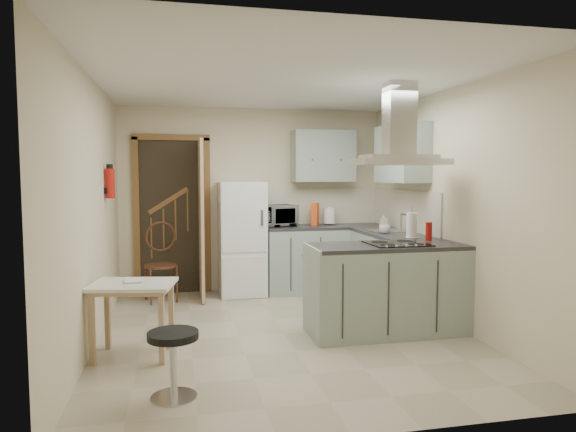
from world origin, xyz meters
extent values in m
plane|color=tan|center=(0.00, 0.00, 0.00)|extent=(4.20, 4.20, 0.00)
plane|color=silver|center=(0.00, 0.00, 2.50)|extent=(4.20, 4.20, 0.00)
plane|color=beige|center=(0.00, 2.10, 1.25)|extent=(3.60, 0.00, 3.60)
plane|color=beige|center=(-1.80, 0.00, 1.25)|extent=(0.00, 4.20, 4.20)
plane|color=beige|center=(1.80, 0.00, 1.25)|extent=(0.00, 4.20, 4.20)
cube|color=brown|center=(-1.10, 2.07, 1.05)|extent=(1.10, 0.12, 2.10)
cube|color=white|center=(-0.20, 1.80, 0.75)|extent=(0.60, 0.60, 1.50)
cube|color=#9EB2A0|center=(0.66, 1.80, 0.45)|extent=(1.08, 0.60, 0.90)
cube|color=#9EB2A0|center=(1.50, 1.12, 0.45)|extent=(0.60, 1.95, 0.90)
cube|color=beige|center=(0.96, 2.09, 1.15)|extent=(1.68, 0.02, 0.50)
cube|color=#9EB2A0|center=(0.95, 1.93, 1.85)|extent=(0.85, 0.35, 0.70)
cube|color=#9EB2A0|center=(1.62, 0.85, 1.85)|extent=(0.35, 0.90, 0.70)
cube|color=#9EB2A0|center=(1.02, -0.18, 0.45)|extent=(1.55, 0.65, 0.90)
cube|color=black|center=(1.12, -0.18, 0.91)|extent=(0.58, 0.50, 0.01)
cube|color=silver|center=(1.12, -0.18, 1.72)|extent=(0.90, 0.55, 0.10)
cube|color=silver|center=(1.50, 0.95, 0.91)|extent=(0.45, 0.40, 0.01)
cylinder|color=#B2140F|center=(-1.74, 0.90, 1.50)|extent=(0.10, 0.10, 0.32)
cube|color=tan|center=(-1.42, -0.36, 0.33)|extent=(0.78, 0.64, 0.66)
cube|color=#4C1D19|center=(-1.25, 1.63, 0.45)|extent=(0.49, 0.49, 0.91)
cylinder|color=black|center=(-1.07, -1.29, 0.24)|extent=(0.44, 0.44, 0.49)
imported|color=black|center=(0.27, 1.84, 1.04)|extent=(0.59, 0.47, 0.28)
cylinder|color=white|center=(1.04, 1.90, 1.03)|extent=(0.18, 0.18, 0.25)
cube|color=#E6501B|center=(0.83, 1.91, 1.05)|extent=(0.16, 0.22, 0.30)
imported|color=silver|center=(1.61, 1.35, 1.00)|extent=(0.10, 0.10, 0.19)
cylinder|color=white|center=(1.48, 0.23, 1.04)|extent=(0.12, 0.12, 0.29)
imported|color=white|center=(1.36, 0.71, 0.95)|extent=(0.16, 0.16, 0.10)
cylinder|color=#A7120E|center=(1.57, 0.02, 1.00)|extent=(0.07, 0.07, 0.19)
imported|color=#974932|center=(-1.50, -0.32, 0.70)|extent=(0.18, 0.23, 0.09)
camera|label=1|loc=(-1.01, -4.94, 1.59)|focal=32.00mm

